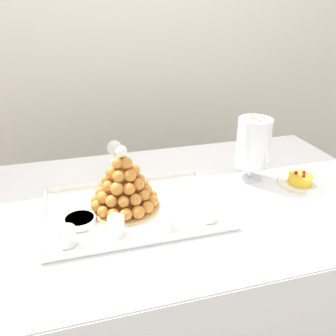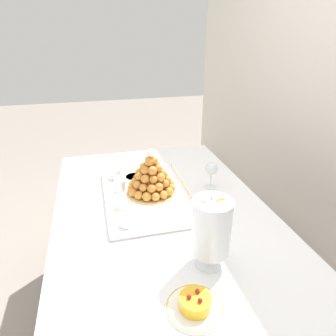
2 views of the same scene
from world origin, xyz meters
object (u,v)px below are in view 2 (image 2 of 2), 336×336
object	(u,v)px
croquembouche	(151,177)
dessert_cup_centre	(121,203)
dessert_cup_left	(115,174)
wine_glass	(211,170)
creme_brulee_ramekin	(134,178)
macaron_goblet	(211,227)
dessert_cup_mid_left	(120,186)
dessert_cup_mid_right	(126,221)
serving_tray	(148,196)
fruit_tart_plate	(195,305)

from	to	relation	value
croquembouche	dessert_cup_centre	world-z (taller)	croquembouche
dessert_cup_left	wine_glass	distance (m)	0.52
creme_brulee_ramekin	macaron_goblet	xyz separation A→B (m)	(0.69, 0.16, 0.14)
dessert_cup_left	dessert_cup_mid_left	size ratio (longest dim) A/B	1.01
dessert_cup_mid_right	creme_brulee_ramekin	distance (m)	0.42
dessert_cup_mid_left	croquembouche	bearing A→B (deg)	71.55
dessert_cup_mid_left	creme_brulee_ramekin	bearing A→B (deg)	140.88
wine_glass	dessert_cup_mid_left	bearing A→B (deg)	-97.58
dessert_cup_mid_left	creme_brulee_ramekin	world-z (taller)	dessert_cup_mid_left
serving_tray	creme_brulee_ramekin	size ratio (longest dim) A/B	5.87
creme_brulee_ramekin	wine_glass	distance (m)	0.41
serving_tray	dessert_cup_centre	world-z (taller)	dessert_cup_centre
dessert_cup_left	dessert_cup_mid_right	world-z (taller)	dessert_cup_left
dessert_cup_left	fruit_tart_plate	distance (m)	0.91
dessert_cup_mid_left	macaron_goblet	size ratio (longest dim) A/B	0.22
macaron_goblet	fruit_tart_plate	xyz separation A→B (m)	(0.16, -0.11, -0.14)
serving_tray	croquembouche	world-z (taller)	croquembouche
dessert_cup_mid_right	wine_glass	world-z (taller)	wine_glass
dessert_cup_mid_left	dessert_cup_mid_right	size ratio (longest dim) A/B	1.10
dessert_cup_mid_right	macaron_goblet	size ratio (longest dim) A/B	0.20
creme_brulee_ramekin	fruit_tart_plate	bearing A→B (deg)	3.45
fruit_tart_plate	dessert_cup_left	bearing A→B (deg)	-170.57
dessert_cup_centre	fruit_tart_plate	distance (m)	0.61
serving_tray	macaron_goblet	distance (m)	0.54
dessert_cup_mid_left	wine_glass	distance (m)	0.47
fruit_tart_plate	wine_glass	xyz separation A→B (m)	(-0.69, 0.32, 0.09)
dessert_cup_left	dessert_cup_mid_left	world-z (taller)	dessert_cup_mid_left
dessert_cup_mid_left	dessert_cup_centre	distance (m)	0.16
serving_tray	croquembouche	bearing A→B (deg)	139.77
dessert_cup_mid_right	macaron_goblet	distance (m)	0.40
croquembouche	dessert_cup_mid_left	xyz separation A→B (m)	(-0.05, -0.15, -0.06)
fruit_tart_plate	croquembouche	bearing A→B (deg)	179.10
dessert_cup_left	croquembouche	bearing A→B (deg)	38.71
dessert_cup_mid_left	dessert_cup_left	bearing A→B (deg)	-175.97
serving_tray	macaron_goblet	bearing A→B (deg)	13.23
dessert_cup_mid_left	fruit_tart_plate	world-z (taller)	dessert_cup_mid_left
serving_tray	dessert_cup_mid_right	world-z (taller)	dessert_cup_mid_right
serving_tray	dessert_cup_centre	xyz separation A→B (m)	(0.08, -0.14, 0.03)
wine_glass	fruit_tart_plate	bearing A→B (deg)	-24.89
serving_tray	dessert_cup_mid_left	world-z (taller)	dessert_cup_mid_left
dessert_cup_mid_right	croquembouche	bearing A→B (deg)	148.00
croquembouche	dessert_cup_mid_right	bearing A→B (deg)	-32.00
croquembouche	macaron_goblet	bearing A→B (deg)	10.13
serving_tray	fruit_tart_plate	bearing A→B (deg)	1.07
dessert_cup_centre	dessert_cup_mid_right	bearing A→B (deg)	2.41
croquembouche	macaron_goblet	size ratio (longest dim) A/B	0.92
croquembouche	wine_glass	world-z (taller)	croquembouche
dessert_cup_left	dessert_cup_mid_right	bearing A→B (deg)	0.49
dessert_cup_left	dessert_cup_mid_right	distance (m)	0.45
creme_brulee_ramekin	serving_tray	bearing A→B (deg)	11.92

